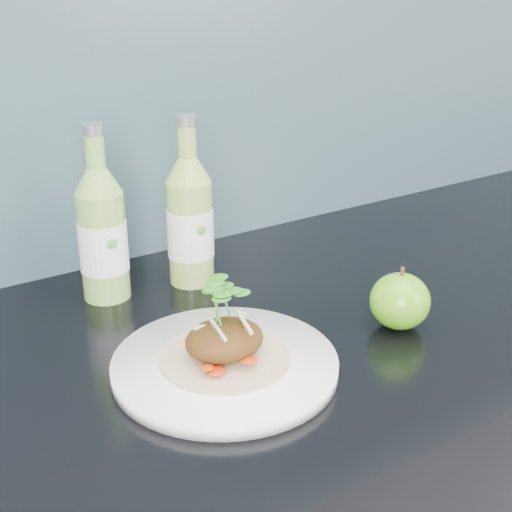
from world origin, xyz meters
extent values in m
cube|color=#6792A3|center=(0.00, 1.99, 1.25)|extent=(4.00, 0.02, 0.70)
cylinder|color=white|center=(-0.07, 1.62, 0.91)|extent=(0.27, 0.27, 0.02)
cylinder|color=tan|center=(-0.07, 1.62, 0.92)|extent=(0.15, 0.15, 0.00)
ellipsoid|color=#573310|center=(-0.07, 1.62, 0.94)|extent=(0.09, 0.08, 0.04)
ellipsoid|color=#4B8F0F|center=(0.16, 1.60, 0.94)|extent=(0.09, 0.09, 0.07)
cylinder|color=#472D14|center=(0.16, 1.60, 0.97)|extent=(0.01, 0.00, 0.01)
cylinder|color=#80B149|center=(-0.11, 1.87, 0.97)|extent=(0.07, 0.07, 0.15)
cone|color=#80B149|center=(-0.11, 1.87, 1.06)|extent=(0.06, 0.06, 0.03)
cylinder|color=#80B149|center=(-0.11, 1.87, 1.10)|extent=(0.02, 0.02, 0.04)
cylinder|color=silver|center=(-0.11, 1.87, 1.13)|extent=(0.03, 0.03, 0.01)
cylinder|color=white|center=(-0.11, 1.87, 0.97)|extent=(0.07, 0.07, 0.07)
ellipsoid|color=#59A533|center=(-0.11, 1.84, 0.99)|extent=(0.01, 0.00, 0.01)
cylinder|color=#8CB94D|center=(0.01, 1.85, 0.97)|extent=(0.07, 0.07, 0.15)
cone|color=#8CB94D|center=(0.01, 1.85, 1.06)|extent=(0.06, 0.06, 0.03)
cylinder|color=#8CB94D|center=(0.01, 1.85, 1.10)|extent=(0.02, 0.02, 0.04)
cylinder|color=silver|center=(0.01, 1.85, 1.13)|extent=(0.03, 0.03, 0.01)
cylinder|color=white|center=(0.01, 1.85, 0.97)|extent=(0.08, 0.08, 0.07)
ellipsoid|color=#59A533|center=(0.01, 1.82, 0.99)|extent=(0.01, 0.00, 0.01)
camera|label=1|loc=(-0.41, 1.03, 1.33)|focal=50.00mm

